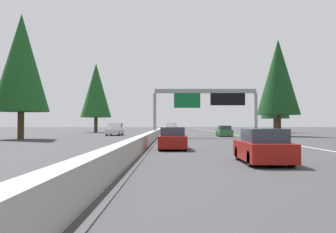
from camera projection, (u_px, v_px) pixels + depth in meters
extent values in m
plane|color=#38383A|center=(160.00, 135.00, 61.29)|extent=(320.00, 320.00, 0.00)
cube|color=#9E9B93|center=(161.00, 130.00, 81.29)|extent=(180.00, 0.56, 0.90)
cube|color=silver|center=(225.00, 133.00, 71.20)|extent=(160.00, 0.16, 0.01)
cube|color=silver|center=(163.00, 133.00, 71.28)|extent=(160.00, 0.16, 0.01)
cylinder|color=gray|center=(155.00, 115.00, 47.35)|extent=(0.36, 0.36, 5.44)
cylinder|color=gray|center=(256.00, 115.00, 47.26)|extent=(0.36, 0.36, 5.44)
cube|color=gray|center=(205.00, 91.00, 47.37)|extent=(0.50, 12.32, 0.50)
cube|color=#0C602D|center=(187.00, 100.00, 47.21)|extent=(0.12, 3.20, 1.90)
cube|color=black|center=(228.00, 99.00, 47.18)|extent=(0.16, 4.20, 1.50)
cube|color=maroon|center=(263.00, 151.00, 16.53)|extent=(4.40, 1.80, 0.76)
cube|color=#2D3847|center=(264.00, 135.00, 16.33)|extent=(2.46, 1.51, 0.56)
cylinder|color=black|center=(238.00, 153.00, 17.94)|extent=(0.64, 0.22, 0.64)
cylinder|color=black|center=(273.00, 153.00, 17.93)|extent=(0.64, 0.22, 0.64)
cylinder|color=black|center=(251.00, 159.00, 15.13)|extent=(0.64, 0.22, 0.64)
cylinder|color=black|center=(292.00, 159.00, 15.12)|extent=(0.64, 0.22, 0.64)
cube|color=maroon|center=(172.00, 141.00, 25.54)|extent=(4.40, 1.80, 0.76)
cube|color=#2D3847|center=(173.00, 131.00, 25.33)|extent=(2.46, 1.51, 0.56)
cylinder|color=black|center=(161.00, 143.00, 26.95)|extent=(0.64, 0.22, 0.64)
cylinder|color=black|center=(184.00, 143.00, 26.94)|extent=(0.64, 0.22, 0.64)
cylinder|color=black|center=(160.00, 146.00, 24.13)|extent=(0.64, 0.22, 0.64)
cylinder|color=black|center=(185.00, 146.00, 24.12)|extent=(0.64, 0.22, 0.64)
cube|color=#2D6B38|center=(224.00, 132.00, 52.74)|extent=(4.40, 1.80, 0.76)
cube|color=#2D3847|center=(224.00, 128.00, 52.54)|extent=(2.46, 1.51, 0.56)
cylinder|color=black|center=(217.00, 134.00, 54.15)|extent=(0.64, 0.22, 0.64)
cylinder|color=black|center=(229.00, 134.00, 54.14)|extent=(0.64, 0.22, 0.64)
cylinder|color=black|center=(220.00, 134.00, 51.34)|extent=(0.64, 0.22, 0.64)
cylinder|color=black|center=(232.00, 134.00, 51.33)|extent=(0.64, 0.22, 0.64)
cube|color=#2D6B38|center=(171.00, 127.00, 108.83)|extent=(5.00, 1.95, 1.44)
cube|color=#2D3847|center=(171.00, 126.00, 106.54)|extent=(0.08, 1.48, 0.56)
cylinder|color=black|center=(168.00, 129.00, 110.52)|extent=(0.70, 0.24, 0.70)
cylinder|color=black|center=(174.00, 129.00, 110.51)|extent=(0.70, 0.24, 0.70)
cylinder|color=black|center=(168.00, 129.00, 107.13)|extent=(0.70, 0.24, 0.70)
cylinder|color=black|center=(174.00, 129.00, 107.11)|extent=(0.70, 0.24, 0.70)
cube|color=silver|center=(171.00, 130.00, 69.63)|extent=(5.60, 2.00, 0.70)
cube|color=silver|center=(171.00, 126.00, 70.66)|extent=(2.24, 1.84, 0.90)
cube|color=#2D3847|center=(171.00, 125.00, 70.66)|extent=(2.02, 1.92, 0.41)
cylinder|color=black|center=(166.00, 131.00, 71.48)|extent=(0.80, 0.28, 0.80)
cylinder|color=black|center=(176.00, 131.00, 71.47)|extent=(0.80, 0.28, 0.80)
cylinder|color=black|center=(166.00, 131.00, 67.79)|extent=(0.80, 0.28, 0.80)
cylinder|color=black|center=(176.00, 131.00, 67.78)|extent=(0.80, 0.28, 0.80)
cube|color=silver|center=(115.00, 131.00, 57.51)|extent=(5.60, 2.00, 0.70)
cube|color=silver|center=(116.00, 126.00, 58.53)|extent=(2.24, 1.84, 0.90)
cube|color=#2D3847|center=(116.00, 125.00, 58.53)|extent=(2.02, 1.92, 0.41)
cylinder|color=black|center=(111.00, 132.00, 59.36)|extent=(0.80, 0.28, 0.80)
cylinder|color=black|center=(122.00, 132.00, 59.35)|extent=(0.80, 0.28, 0.80)
cylinder|color=black|center=(107.00, 133.00, 55.66)|extent=(0.80, 0.28, 0.80)
cylinder|color=black|center=(119.00, 133.00, 55.65)|extent=(0.80, 0.28, 0.80)
cylinder|color=#4C3823|center=(279.00, 126.00, 53.35)|extent=(0.68, 0.68, 2.95)
cone|color=#143D19|center=(278.00, 77.00, 53.48)|extent=(5.89, 5.89, 10.45)
cylinder|color=#4C3823|center=(275.00, 126.00, 76.46)|extent=(0.66, 0.66, 2.78)
cone|color=#143D19|center=(275.00, 93.00, 76.58)|extent=(5.56, 5.56, 9.86)
cylinder|color=#4C3823|center=(21.00, 125.00, 42.55)|extent=(0.69, 0.69, 3.05)
cone|color=#194C1E|center=(21.00, 62.00, 42.69)|extent=(6.09, 6.09, 10.80)
cylinder|color=#4C3823|center=(96.00, 125.00, 76.33)|extent=(0.69, 0.69, 3.01)
cone|color=#194C1E|center=(96.00, 90.00, 76.47)|extent=(6.02, 6.02, 10.67)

